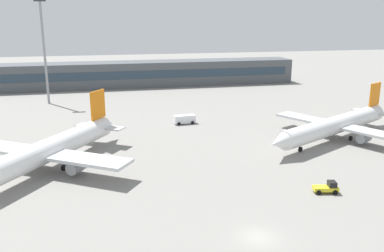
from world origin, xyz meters
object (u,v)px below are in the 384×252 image
at_px(airplane_mid, 335,125).
at_px(service_van_white, 185,119).
at_px(airplane_near, 40,154).
at_px(floodlight_tower_west, 44,45).
at_px(baggage_tug_yellow, 327,187).

height_order(airplane_mid, service_van_white, airplane_mid).
relative_size(airplane_near, floodlight_tower_west, 1.28).
bearing_deg(floodlight_tower_west, airplane_near, -85.26).
xyz_separation_m(airplane_near, service_van_white, (29.71, 26.56, -2.24)).
distance_m(airplane_mid, baggage_tug_yellow, 28.50).
bearing_deg(service_van_white, floodlight_tower_west, 137.14).
bearing_deg(baggage_tug_yellow, floodlight_tower_west, 121.73).
bearing_deg(floodlight_tower_west, service_van_white, -42.86).
relative_size(airplane_near, baggage_tug_yellow, 10.10).
height_order(airplane_mid, floodlight_tower_west, floodlight_tower_west).
height_order(baggage_tug_yellow, floodlight_tower_west, floodlight_tower_west).
bearing_deg(airplane_mid, floodlight_tower_west, 140.16).
bearing_deg(service_van_white, baggage_tug_yellow, -74.24).
bearing_deg(airplane_mid, airplane_near, -173.58).
bearing_deg(floodlight_tower_west, airplane_mid, -39.84).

